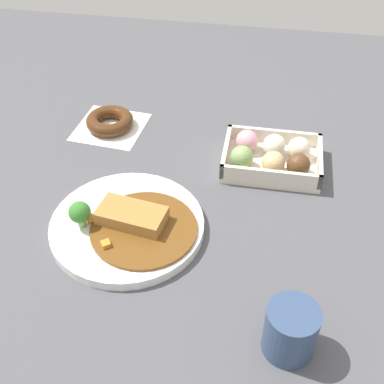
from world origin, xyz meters
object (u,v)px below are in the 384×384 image
donut_box (272,157)px  coffee_mug (290,331)px  curry_plate (128,225)px  chocolate_ring_donut (110,122)px

donut_box → coffee_mug: (0.05, -0.41, 0.02)m
curry_plate → donut_box: (0.24, 0.22, 0.01)m
donut_box → chocolate_ring_donut: size_ratio=1.23×
donut_box → coffee_mug: 0.41m
curry_plate → chocolate_ring_donut: size_ratio=1.71×
donut_box → coffee_mug: bearing=-83.6°
chocolate_ring_donut → curry_plate: bearing=-67.9°
chocolate_ring_donut → coffee_mug: 0.63m
curry_plate → chocolate_ring_donut: bearing=112.1°
coffee_mug → donut_box: bearing=96.4°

